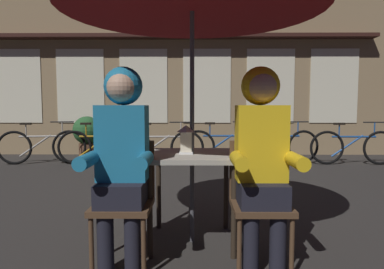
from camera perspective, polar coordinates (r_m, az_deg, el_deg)
name	(u,v)px	position (r m, az deg, el deg)	size (l,w,h in m)	color
ground_plane	(192,241)	(2.93, 0.02, -17.72)	(60.00, 60.00, 0.00)	#2D2B28
cafe_table	(192,166)	(2.75, 0.02, -5.34)	(0.72, 0.72, 0.74)	#B2AD9E
lantern	(186,139)	(2.71, -1.00, -0.73)	(0.11, 0.11, 0.23)	white
chair_left	(125,195)	(2.47, -11.42, -10.11)	(0.40, 0.40, 0.87)	#513823
chair_right	(259,195)	(2.47, 11.36, -10.15)	(0.40, 0.40, 0.87)	#513823
person_left_hooded	(122,147)	(2.35, -11.85, -2.02)	(0.45, 0.56, 1.40)	black
person_right_hooded	(262,147)	(2.34, 11.77, -2.04)	(0.45, 0.56, 1.40)	black
shopfront_building	(176,24)	(8.35, -2.79, 18.36)	(10.00, 0.93, 6.20)	#937A56
bicycle_nearest	(42,146)	(7.20, -24.21, -1.85)	(1.67, 0.33, 0.84)	black
bicycle_second	(101,146)	(6.82, -15.23, -1.95)	(1.68, 0.23, 0.84)	black
bicycle_third	(161,147)	(6.53, -5.34, -2.09)	(1.68, 0.10, 0.84)	black
bicycle_fourth	(224,146)	(6.70, 5.47, -1.92)	(1.68, 0.08, 0.84)	black
bicycle_fifth	(279,146)	(6.80, 14.61, -1.95)	(1.66, 0.35, 0.84)	black
bicycle_furthest	(353,147)	(7.20, 25.79, -1.91)	(1.68, 0.09, 0.84)	black
potted_plant	(87,134)	(7.53, -17.43, 0.12)	(0.60, 0.60, 0.92)	brown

